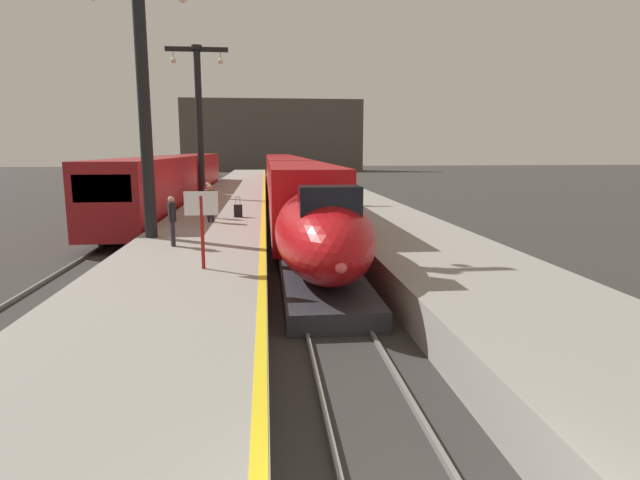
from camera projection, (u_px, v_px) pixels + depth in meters
name	position (u px, v px, depth m)	size (l,w,h in m)	color
platform_left	(222.00, 219.00, 28.33)	(4.80, 110.00, 1.05)	gray
platform_right	(368.00, 217.00, 29.16)	(4.80, 110.00, 1.05)	gray
platform_left_safety_stripe	(264.00, 209.00, 28.47)	(0.20, 107.80, 0.01)	yellow
rail_main_left	(281.00, 220.00, 31.44)	(0.08, 110.00, 0.12)	slate
rail_main_right	(306.00, 220.00, 31.59)	(0.08, 110.00, 0.12)	slate
rail_secondary_left	(143.00, 222.00, 30.61)	(0.08, 110.00, 0.12)	slate
rail_secondary_right	(169.00, 222.00, 30.76)	(0.08, 110.00, 0.12)	slate
highspeed_train_main	(287.00, 181.00, 39.11)	(2.92, 57.73, 3.60)	#B20F14
regional_train_adjacent	(178.00, 179.00, 38.48)	(2.85, 36.60, 3.80)	maroon
station_column_mid	(143.00, 80.00, 18.41)	(4.00, 0.68, 9.38)	black
station_column_far	(199.00, 108.00, 34.15)	(4.00, 0.68, 9.82)	black
passenger_near_edge	(208.00, 197.00, 24.72)	(0.39, 0.49, 1.69)	#23232D
passenger_mid_platform	(172.00, 217.00, 17.47)	(0.32, 0.55, 1.69)	#23232D
passenger_far_waiting	(210.00, 200.00, 23.24)	(0.55, 0.31, 1.69)	#23232D
rolling_suitcase	(238.00, 211.00, 25.08)	(0.40, 0.22, 0.98)	black
departure_info_board	(202.00, 214.00, 14.05)	(0.90, 0.10, 2.12)	maroon
terminus_back_wall	(273.00, 135.00, 103.30)	(36.00, 2.00, 14.00)	#4C4742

